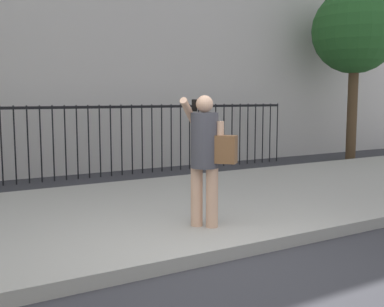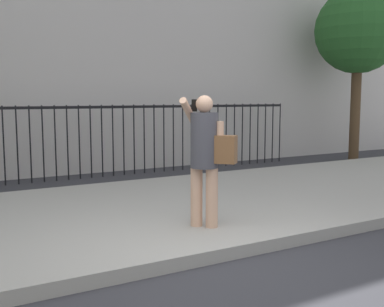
# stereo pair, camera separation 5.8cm
# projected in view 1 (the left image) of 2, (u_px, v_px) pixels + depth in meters

# --- Properties ---
(ground_plane) EXTENTS (60.00, 60.00, 0.00)m
(ground_plane) POSITION_uv_depth(u_px,v_px,m) (212.00, 265.00, 4.93)
(ground_plane) COLOR #333338
(sidewalk) EXTENTS (28.00, 4.40, 0.15)m
(sidewalk) POSITION_uv_depth(u_px,v_px,m) (129.00, 214.00, 6.80)
(sidewalk) COLOR #9E9B93
(sidewalk) RESTS_ON ground
(iron_fence) EXTENTS (12.03, 0.04, 1.60)m
(iron_fence) POSITION_uv_depth(u_px,v_px,m) (59.00, 133.00, 9.84)
(iron_fence) COLOR black
(iron_fence) RESTS_ON ground
(pedestrian_on_phone) EXTENTS (0.66, 0.70, 1.63)m
(pedestrian_on_phone) POSITION_uv_depth(u_px,v_px,m) (207.00, 151.00, 5.74)
(pedestrian_on_phone) COLOR tan
(pedestrian_on_phone) RESTS_ON sidewalk
(street_tree_near) EXTENTS (2.36, 2.36, 4.78)m
(street_tree_near) POSITION_uv_depth(u_px,v_px,m) (355.00, 32.00, 12.84)
(street_tree_near) COLOR #4C3823
(street_tree_near) RESTS_ON ground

